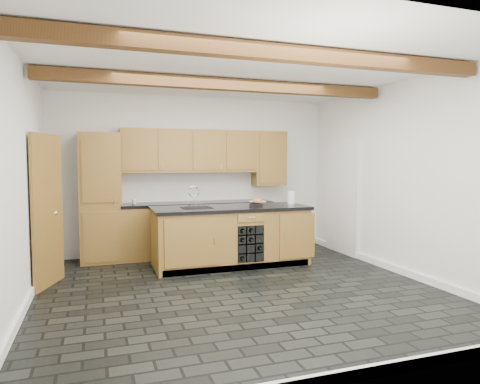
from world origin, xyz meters
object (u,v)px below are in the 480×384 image
object	(u,v)px
fruit_bowl	(258,203)
paper_towel	(291,197)
island	(231,236)
kitchen_scale	(256,204)

from	to	relation	value
fruit_bowl	paper_towel	size ratio (longest dim) A/B	1.22
fruit_bowl	paper_towel	bearing A→B (deg)	1.70
island	kitchen_scale	size ratio (longest dim) A/B	11.36
island	paper_towel	bearing A→B (deg)	6.87
kitchen_scale	fruit_bowl	world-z (taller)	fruit_bowl
kitchen_scale	paper_towel	distance (m)	0.74
fruit_bowl	kitchen_scale	bearing A→B (deg)	-120.06
island	kitchen_scale	bearing A→B (deg)	-5.97
paper_towel	fruit_bowl	bearing A→B (deg)	-178.30
fruit_bowl	paper_towel	xyz separation A→B (m)	(0.62, 0.02, 0.08)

